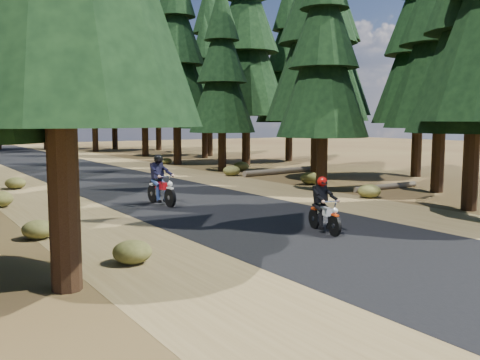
% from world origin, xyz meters
% --- Properties ---
extents(ground, '(120.00, 120.00, 0.00)m').
position_xyz_m(ground, '(0.00, 0.00, 0.00)').
color(ground, '#452D18').
rests_on(ground, ground).
extents(road, '(6.00, 100.00, 0.01)m').
position_xyz_m(road, '(0.00, 5.00, 0.01)').
color(road, black).
rests_on(road, ground).
extents(shoulder_l, '(3.20, 100.00, 0.01)m').
position_xyz_m(shoulder_l, '(-4.60, 5.00, 0.00)').
color(shoulder_l, brown).
rests_on(shoulder_l, ground).
extents(shoulder_r, '(3.20, 100.00, 0.01)m').
position_xyz_m(shoulder_r, '(4.60, 5.00, 0.00)').
color(shoulder_r, brown).
rests_on(shoulder_r, ground).
extents(pine_forest, '(34.59, 55.08, 16.32)m').
position_xyz_m(pine_forest, '(-0.02, 21.05, 7.89)').
color(pine_forest, black).
rests_on(pine_forest, ground).
extents(log_near, '(5.40, 0.90, 0.32)m').
position_xyz_m(log_near, '(8.95, 10.96, 0.16)').
color(log_near, '#4C4233').
rests_on(log_near, ground).
extents(log_far, '(3.71, 0.24, 0.24)m').
position_xyz_m(log_far, '(8.62, 3.25, 0.12)').
color(log_far, '#4C4233').
rests_on(log_far, ground).
extents(understory_shrubs, '(15.68, 28.97, 0.57)m').
position_xyz_m(understory_shrubs, '(1.40, 6.41, 0.26)').
color(understory_shrubs, '#474C1E').
rests_on(understory_shrubs, ground).
extents(rider_lead, '(0.84, 1.71, 1.47)m').
position_xyz_m(rider_lead, '(0.40, -1.95, 0.49)').
color(rider_lead, white).
rests_on(rider_lead, road).
extents(rider_follow, '(0.69, 2.00, 1.76)m').
position_xyz_m(rider_follow, '(-1.26, 4.60, 0.59)').
color(rider_follow, maroon).
rests_on(rider_follow, road).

